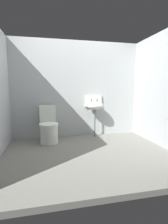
% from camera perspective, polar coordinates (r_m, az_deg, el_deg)
% --- Properties ---
extents(ground_plane, '(3.41, 2.59, 0.08)m').
position_cam_1_polar(ground_plane, '(3.15, 1.07, -14.18)').
color(ground_plane, slate).
extents(wall_back, '(3.41, 0.10, 2.26)m').
position_cam_1_polar(wall_back, '(4.04, -2.60, 7.73)').
color(wall_back, '#B0B6B5').
rests_on(wall_back, ground).
extents(wall_right, '(0.10, 2.39, 2.26)m').
position_cam_1_polar(wall_right, '(3.68, 25.27, 6.95)').
color(wall_right, '#ACB0B5').
rests_on(wall_right, ground).
extents(toilet_near_wall, '(0.43, 0.62, 0.78)m').
position_cam_1_polar(toilet_near_wall, '(3.68, -12.12, -5.16)').
color(toilet_near_wall, white).
rests_on(toilet_near_wall, ground).
extents(sink, '(0.42, 0.35, 0.99)m').
position_cam_1_polar(sink, '(3.93, 3.67, 2.27)').
color(sink, slate).
rests_on(sink, ground).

